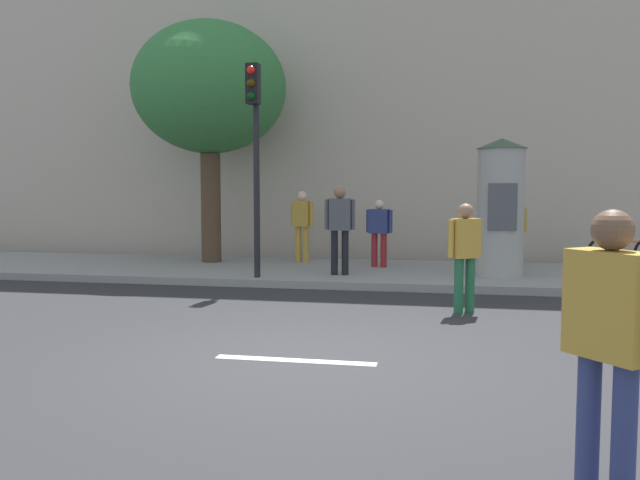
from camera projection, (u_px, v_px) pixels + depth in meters
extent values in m
plane|color=#2B2B2D|center=(295.00, 361.00, 7.20)|extent=(80.00, 80.00, 0.00)
cube|color=gray|center=(370.00, 273.00, 14.04)|extent=(36.00, 4.00, 0.15)
cube|color=silver|center=(295.00, 360.00, 7.20)|extent=(1.80, 0.16, 0.01)
cube|color=#B7A893|center=(392.00, 58.00, 18.50)|extent=(36.00, 5.00, 11.11)
cylinder|color=black|center=(257.00, 192.00, 12.68)|extent=(0.12, 0.12, 3.32)
cube|color=black|center=(253.00, 84.00, 12.34)|extent=(0.24, 0.24, 0.75)
sphere|color=red|center=(251.00, 70.00, 12.19)|extent=(0.16, 0.16, 0.16)
sphere|color=#3C2906|center=(251.00, 83.00, 12.21)|extent=(0.16, 0.16, 0.16)
sphere|color=#07330F|center=(251.00, 96.00, 12.23)|extent=(0.16, 0.16, 0.16)
cylinder|color=#9E9B93|center=(500.00, 213.00, 12.93)|extent=(0.91, 0.91, 2.51)
cone|color=#334C33|center=(502.00, 143.00, 12.83)|extent=(1.00, 1.00, 0.20)
cube|color=#4C4C51|center=(502.00, 207.00, 12.47)|extent=(0.55, 0.02, 0.90)
cylinder|color=#4C3826|center=(211.00, 208.00, 15.39)|extent=(0.46, 0.46, 2.55)
ellipsoid|color=#337238|center=(209.00, 88.00, 15.17)|extent=(3.56, 3.56, 3.03)
cylinder|color=navy|center=(624.00, 439.00, 3.79)|extent=(0.14, 0.14, 0.90)
cylinder|color=navy|center=(588.00, 425.00, 4.00)|extent=(0.14, 0.14, 0.90)
cube|color=#B78C33|center=(610.00, 305.00, 3.83)|extent=(0.50, 0.53, 0.63)
cylinder|color=#B78C33|center=(569.00, 297.00, 4.09)|extent=(0.09, 0.09, 0.60)
sphere|color=brown|center=(613.00, 230.00, 3.80)|extent=(0.24, 0.24, 0.24)
cylinder|color=#1E5938|center=(470.00, 285.00, 9.97)|extent=(0.14, 0.14, 0.84)
cylinder|color=#1E5938|center=(459.00, 286.00, 9.89)|extent=(0.14, 0.14, 0.84)
cube|color=#B78C33|center=(465.00, 238.00, 9.87)|extent=(0.47, 0.42, 0.59)
cylinder|color=#B78C33|center=(479.00, 238.00, 9.96)|extent=(0.09, 0.09, 0.56)
cylinder|color=#B78C33|center=(451.00, 239.00, 9.78)|extent=(0.09, 0.09, 0.56)
sphere|color=#8C664C|center=(466.00, 211.00, 9.84)|extent=(0.23, 0.23, 0.23)
cylinder|color=#B78C33|center=(298.00, 244.00, 15.41)|extent=(0.14, 0.14, 0.84)
cylinder|color=#B78C33|center=(306.00, 244.00, 15.33)|extent=(0.14, 0.14, 0.84)
cube|color=#B78C33|center=(302.00, 214.00, 15.31)|extent=(0.42, 0.32, 0.60)
cylinder|color=#B78C33|center=(293.00, 213.00, 15.40)|extent=(0.09, 0.09, 0.57)
cylinder|color=#B78C33|center=(311.00, 214.00, 15.22)|extent=(0.09, 0.09, 0.57)
sphere|color=beige|center=(302.00, 196.00, 15.28)|extent=(0.23, 0.23, 0.23)
cylinder|color=#724C84|center=(509.00, 249.00, 14.58)|extent=(0.14, 0.14, 0.76)
cylinder|color=#724C84|center=(518.00, 250.00, 14.42)|extent=(0.14, 0.14, 0.76)
cube|color=#B78C33|center=(514.00, 220.00, 14.45)|extent=(0.48, 0.45, 0.54)
cylinder|color=#B78C33|center=(504.00, 220.00, 14.64)|extent=(0.09, 0.09, 0.51)
cylinder|color=#B78C33|center=(525.00, 221.00, 14.25)|extent=(0.09, 0.09, 0.51)
sphere|color=beige|center=(515.00, 203.00, 14.42)|extent=(0.21, 0.21, 0.21)
cylinder|color=maroon|center=(374.00, 250.00, 14.48)|extent=(0.14, 0.14, 0.75)
cylinder|color=maroon|center=(384.00, 250.00, 14.39)|extent=(0.14, 0.14, 0.75)
cube|color=navy|center=(379.00, 221.00, 14.38)|extent=(0.47, 0.34, 0.53)
cylinder|color=navy|center=(368.00, 221.00, 14.49)|extent=(0.09, 0.09, 0.50)
cylinder|color=navy|center=(390.00, 221.00, 14.27)|extent=(0.09, 0.09, 0.50)
sphere|color=beige|center=(379.00, 205.00, 14.35)|extent=(0.20, 0.20, 0.20)
cube|color=#1E5938|center=(382.00, 222.00, 14.55)|extent=(0.31, 0.22, 0.36)
cylinder|color=black|center=(334.00, 253.00, 13.13)|extent=(0.14, 0.14, 0.90)
cylinder|color=black|center=(345.00, 253.00, 13.11)|extent=(0.14, 0.14, 0.90)
cube|color=#4C4C51|center=(340.00, 214.00, 13.06)|extent=(0.46, 0.29, 0.63)
cylinder|color=#4C4C51|center=(327.00, 214.00, 13.08)|extent=(0.09, 0.09, 0.60)
cylinder|color=#4C4C51|center=(353.00, 215.00, 13.04)|extent=(0.09, 0.09, 0.60)
sphere|color=#8C664C|center=(340.00, 192.00, 13.03)|extent=(0.24, 0.24, 0.24)
torus|color=black|center=(603.00, 254.00, 13.81)|extent=(0.71, 0.26, 0.72)
cylinder|color=#D85919|center=(627.00, 242.00, 13.85)|extent=(0.92, 0.31, 0.04)
cylinder|color=#D85919|center=(620.00, 232.00, 13.81)|extent=(0.04, 0.04, 0.45)
cube|color=black|center=(620.00, 220.00, 13.79)|extent=(0.26, 0.16, 0.06)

